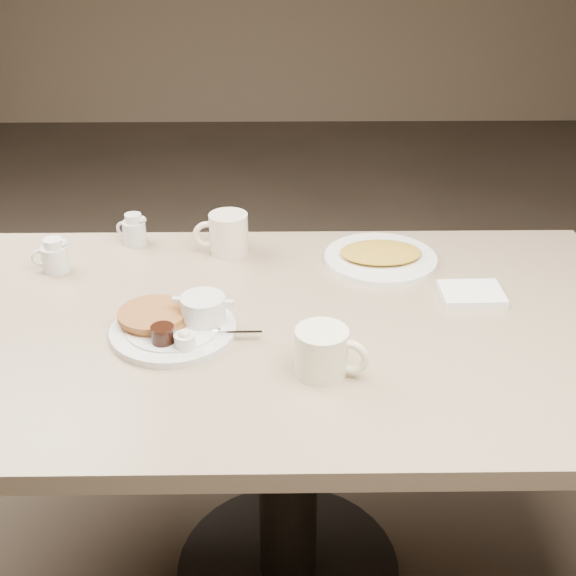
{
  "coord_description": "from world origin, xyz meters",
  "views": [
    {
      "loc": [
        -0.02,
        -1.33,
        1.56
      ],
      "look_at": [
        0.0,
        0.02,
        0.82
      ],
      "focal_mm": 46.93,
      "sensor_mm": 36.0,
      "label": 1
    }
  ],
  "objects_px": {
    "main_plate": "(176,322)",
    "coffee_mug_near": "(324,351)",
    "diner_table": "(288,389)",
    "creamer_left": "(54,256)",
    "coffee_mug_far": "(227,234)",
    "hash_plate": "(381,257)",
    "creamer_right": "(134,230)"
  },
  "relations": [
    {
      "from": "coffee_mug_near",
      "to": "creamer_right",
      "type": "relative_size",
      "value": 1.83
    },
    {
      "from": "hash_plate",
      "to": "creamer_left",
      "type": "bearing_deg",
      "value": -177.38
    },
    {
      "from": "main_plate",
      "to": "creamer_left",
      "type": "xyz_separation_m",
      "value": [
        -0.31,
        0.27,
        0.01
      ]
    },
    {
      "from": "diner_table",
      "to": "main_plate",
      "type": "xyz_separation_m",
      "value": [
        -0.23,
        -0.03,
        0.19
      ]
    },
    {
      "from": "main_plate",
      "to": "coffee_mug_near",
      "type": "distance_m",
      "value": 0.32
    },
    {
      "from": "creamer_left",
      "to": "creamer_right",
      "type": "relative_size",
      "value": 1.1
    },
    {
      "from": "creamer_right",
      "to": "hash_plate",
      "type": "height_order",
      "value": "creamer_right"
    },
    {
      "from": "main_plate",
      "to": "coffee_mug_near",
      "type": "bearing_deg",
      "value": -26.7
    },
    {
      "from": "creamer_left",
      "to": "creamer_right",
      "type": "xyz_separation_m",
      "value": [
        0.16,
        0.14,
        0.0
      ]
    },
    {
      "from": "coffee_mug_near",
      "to": "creamer_left",
      "type": "xyz_separation_m",
      "value": [
        -0.6,
        0.42,
        -0.01
      ]
    },
    {
      "from": "coffee_mug_near",
      "to": "coffee_mug_far",
      "type": "distance_m",
      "value": 0.55
    },
    {
      "from": "hash_plate",
      "to": "coffee_mug_far",
      "type": "bearing_deg",
      "value": 171.23
    },
    {
      "from": "coffee_mug_far",
      "to": "creamer_right",
      "type": "height_order",
      "value": "coffee_mug_far"
    },
    {
      "from": "creamer_left",
      "to": "hash_plate",
      "type": "relative_size",
      "value": 0.33
    },
    {
      "from": "main_plate",
      "to": "diner_table",
      "type": "bearing_deg",
      "value": 8.47
    },
    {
      "from": "creamer_left",
      "to": "diner_table",
      "type": "bearing_deg",
      "value": -24.0
    },
    {
      "from": "coffee_mug_near",
      "to": "creamer_left",
      "type": "distance_m",
      "value": 0.73
    },
    {
      "from": "coffee_mug_far",
      "to": "creamer_right",
      "type": "xyz_separation_m",
      "value": [
        -0.24,
        0.05,
        -0.01
      ]
    },
    {
      "from": "main_plate",
      "to": "coffee_mug_far",
      "type": "relative_size",
      "value": 2.32
    },
    {
      "from": "diner_table",
      "to": "creamer_right",
      "type": "distance_m",
      "value": 0.58
    },
    {
      "from": "creamer_left",
      "to": "creamer_right",
      "type": "height_order",
      "value": "same"
    },
    {
      "from": "creamer_left",
      "to": "coffee_mug_far",
      "type": "bearing_deg",
      "value": 13.04
    },
    {
      "from": "diner_table",
      "to": "creamer_left",
      "type": "relative_size",
      "value": 16.51
    },
    {
      "from": "diner_table",
      "to": "coffee_mug_far",
      "type": "xyz_separation_m",
      "value": [
        -0.14,
        0.33,
        0.22
      ]
    },
    {
      "from": "diner_table",
      "to": "creamer_right",
      "type": "xyz_separation_m",
      "value": [
        -0.38,
        0.38,
        0.21
      ]
    },
    {
      "from": "coffee_mug_near",
      "to": "hash_plate",
      "type": "height_order",
      "value": "coffee_mug_near"
    },
    {
      "from": "diner_table",
      "to": "creamer_right",
      "type": "height_order",
      "value": "creamer_right"
    },
    {
      "from": "coffee_mug_far",
      "to": "hash_plate",
      "type": "distance_m",
      "value": 0.37
    },
    {
      "from": "main_plate",
      "to": "coffee_mug_far",
      "type": "distance_m",
      "value": 0.38
    },
    {
      "from": "coffee_mug_far",
      "to": "creamer_left",
      "type": "relative_size",
      "value": 1.53
    },
    {
      "from": "main_plate",
      "to": "coffee_mug_near",
      "type": "xyz_separation_m",
      "value": [
        0.29,
        -0.15,
        0.02
      ]
    },
    {
      "from": "coffee_mug_near",
      "to": "main_plate",
      "type": "bearing_deg",
      "value": 153.3
    }
  ]
}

